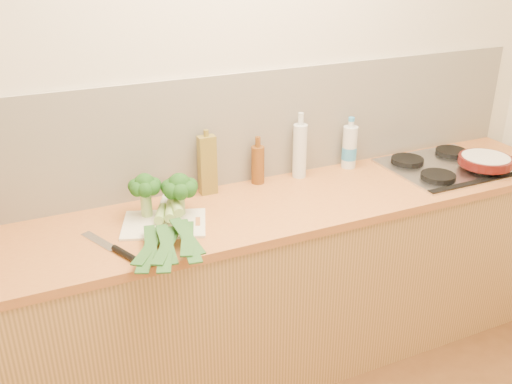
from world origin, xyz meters
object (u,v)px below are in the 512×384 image
at_px(chopping_board, 164,224).
at_px(chefs_knife, 118,250).
at_px(gas_hob, 445,166).
at_px(skillet, 486,160).

height_order(chopping_board, chefs_knife, chefs_knife).
xyz_separation_m(gas_hob, chopping_board, (-1.52, -0.00, -0.01)).
bearing_deg(gas_hob, chopping_board, -179.95).
bearing_deg(skillet, gas_hob, 153.11).
height_order(gas_hob, chopping_board, gas_hob).
height_order(chefs_knife, skillet, skillet).
bearing_deg(chopping_board, skillet, 15.86).
relative_size(chopping_board, chefs_knife, 1.05).
relative_size(gas_hob, chefs_knife, 1.76).
bearing_deg(gas_hob, skillet, -37.73).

